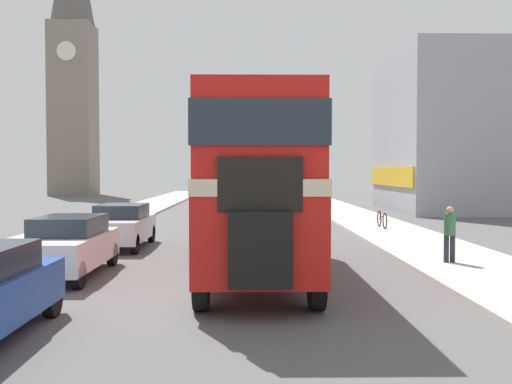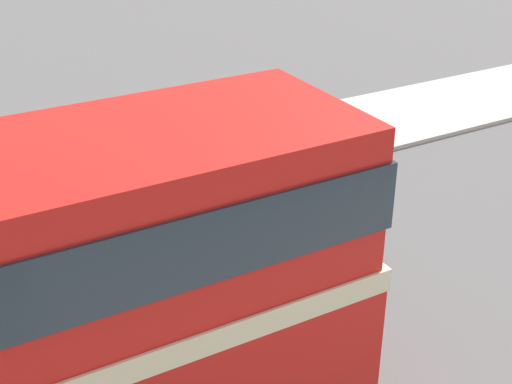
{
  "view_description": "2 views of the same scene",
  "coord_description": "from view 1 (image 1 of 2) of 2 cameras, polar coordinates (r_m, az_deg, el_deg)",
  "views": [
    {
      "loc": [
        0.59,
        -11.66,
        2.66
      ],
      "look_at": [
        0.81,
        2.96,
        2.12
      ],
      "focal_mm": 40.0,
      "sensor_mm": 36.0,
      "label": 1
    },
    {
      "loc": [
        7.46,
        2.81,
        7.2
      ],
      "look_at": [
        0.0,
        7.04,
        2.8
      ],
      "focal_mm": 50.0,
      "sensor_mm": 36.0,
      "label": 2
    }
  ],
  "objects": [
    {
      "name": "ground_plane",
      "position": [
        11.97,
        -3.75,
        -10.72
      ],
      "size": [
        120.0,
        120.0,
        0.0
      ],
      "primitive_type": "plane",
      "color": "#565454"
    },
    {
      "name": "pedestrian_walking",
      "position": [
        16.73,
        18.8,
        -3.69
      ],
      "size": [
        0.31,
        0.31,
        1.56
      ],
      "color": "#282833",
      "rests_on": "sidewalk_right"
    },
    {
      "name": "car_parked_far",
      "position": [
        20.32,
        -13.3,
        -3.27
      ],
      "size": [
        1.74,
        4.02,
        1.5
      ],
      "color": "silver",
      "rests_on": "ground_plane"
    },
    {
      "name": "shop_building_block",
      "position": [
        41.72,
        23.37,
        5.46
      ],
      "size": [
        14.97,
        11.32,
        10.46
      ],
      "color": "#999EA8",
      "rests_on": "ground_plane"
    },
    {
      "name": "car_parked_mid",
      "position": [
        15.24,
        -18.28,
        -5.09
      ],
      "size": [
        1.67,
        4.11,
        1.51
      ],
      "color": "white",
      "rests_on": "ground_plane"
    },
    {
      "name": "church_tower",
      "position": [
        67.4,
        -17.85,
        13.84
      ],
      "size": [
        4.69,
        4.69,
        32.2
      ],
      "color": "gray",
      "rests_on": "ground_plane"
    },
    {
      "name": "bicycle_on_pavement",
      "position": [
        26.11,
        12.48,
        -2.72
      ],
      "size": [
        0.05,
        1.76,
        0.78
      ],
      "color": "black",
      "rests_on": "sidewalk_right"
    },
    {
      "name": "bus_distant",
      "position": [
        41.05,
        1.36,
        1.96
      ],
      "size": [
        2.51,
        10.67,
        4.27
      ],
      "color": "red",
      "rests_on": "ground_plane"
    },
    {
      "name": "double_decker_bus",
      "position": [
        14.6,
        0.0,
        1.83
      ],
      "size": [
        2.5,
        9.71,
        4.34
      ],
      "color": "red",
      "rests_on": "ground_plane"
    }
  ]
}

